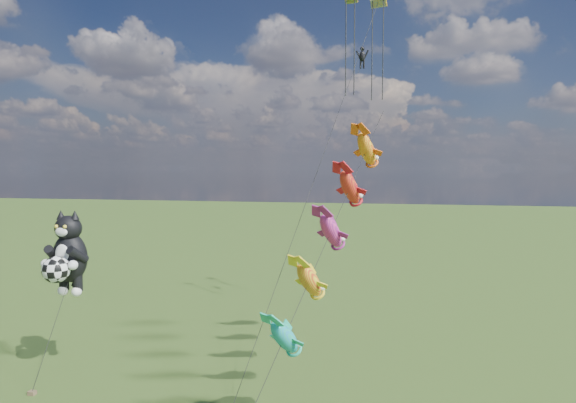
# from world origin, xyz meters

# --- Properties ---
(ground) EXTENTS (300.00, 300.00, 0.00)m
(ground) POSITION_xyz_m (0.00, 0.00, 0.00)
(ground) COLOR #1F3C0F
(cat_kite_rig) EXTENTS (2.35, 4.10, 10.00)m
(cat_kite_rig) POSITION_xyz_m (2.61, 2.16, 7.37)
(cat_kite_rig) COLOR brown
(cat_kite_rig) RESTS_ON ground
(fish_windsock_rig) EXTENTS (6.07, 14.85, 16.19)m
(fish_windsock_rig) POSITION_xyz_m (18.27, 2.72, 9.10)
(fish_windsock_rig) COLOR brown
(fish_windsock_rig) RESTS_ON ground
(parafoil_rig) EXTENTS (7.55, 16.39, 25.34)m
(parafoil_rig) POSITION_xyz_m (19.10, 13.41, 21.00)
(parafoil_rig) COLOR brown
(parafoil_rig) RESTS_ON ground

